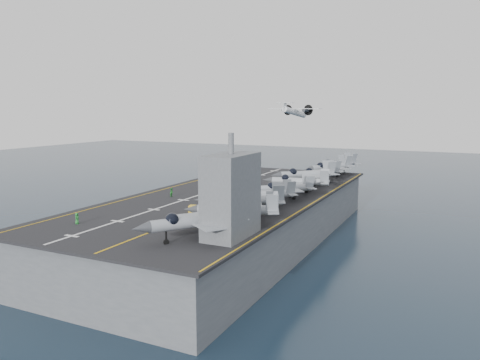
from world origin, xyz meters
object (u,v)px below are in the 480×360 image
at_px(tow_cart_a, 195,209).
at_px(transport_plane, 294,112).
at_px(fighter_jet_0, 196,220).
at_px(island_superstructure, 231,185).

bearing_deg(tow_cart_a, transport_plane, 96.96).
distance_m(tow_cart_a, transport_plane, 83.17).
relative_size(tow_cart_a, transport_plane, 0.11).
xyz_separation_m(tow_cart_a, transport_plane, (-9.88, 80.91, 16.51)).
bearing_deg(tow_cart_a, fighter_jet_0, -58.29).
relative_size(island_superstructure, transport_plane, 0.68).
bearing_deg(transport_plane, fighter_jet_0, -78.79).
distance_m(fighter_jet_0, transport_plane, 98.51).
height_order(island_superstructure, tow_cart_a, island_superstructure).
bearing_deg(fighter_jet_0, transport_plane, 101.21).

